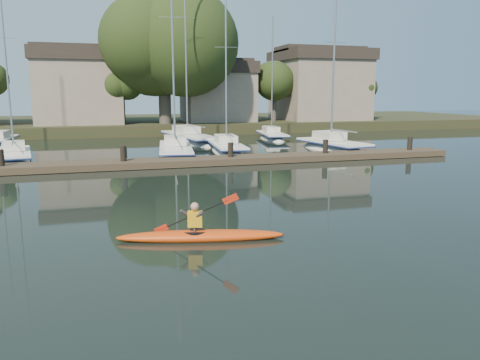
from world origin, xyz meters
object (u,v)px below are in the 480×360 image
object	(u,v)px
sailboat_1	(15,163)
sailboat_7	(272,141)
dock	(179,162)
sailboat_4	(332,153)
sailboat_3	(227,154)
kayak	(200,234)
sailboat_6	(189,144)
sailboat_2	(176,158)

from	to	relation	value
sailboat_1	sailboat_7	world-z (taller)	sailboat_1
dock	sailboat_4	bearing A→B (deg)	19.00
dock	sailboat_7	xyz separation A→B (m)	(10.31, 13.02, -0.38)
sailboat_3	sailboat_7	xyz separation A→B (m)	(6.17, 7.85, 0.01)
sailboat_1	kayak	bearing A→B (deg)	-76.19
sailboat_6	sailboat_3	bearing A→B (deg)	-89.44
sailboat_1	sailboat_3	size ratio (longest dim) A/B	1.02
dock	sailboat_2	xyz separation A→B (m)	(0.48, 4.44, -0.39)
sailboat_2	sailboat_3	xyz separation A→B (m)	(3.67, 0.73, 0.00)
dock	sailboat_4	size ratio (longest dim) A/B	2.62
sailboat_2	sailboat_7	xyz separation A→B (m)	(9.83, 8.58, 0.01)
dock	sailboat_2	size ratio (longest dim) A/B	2.29
sailboat_1	sailboat_2	distance (m)	9.71
kayak	sailboat_3	bearing A→B (deg)	85.25
sailboat_1	sailboat_3	world-z (taller)	sailboat_1
dock	sailboat_3	world-z (taller)	sailboat_3
kayak	sailboat_2	world-z (taller)	sailboat_2
sailboat_3	sailboat_7	size ratio (longest dim) A/B	1.05
sailboat_7	sailboat_4	bearing A→B (deg)	-74.05
sailboat_3	sailboat_4	size ratio (longest dim) A/B	0.94
kayak	sailboat_7	xyz separation A→B (m)	(11.87, 26.59, -0.35)
dock	sailboat_4	world-z (taller)	sailboat_4
dock	sailboat_1	xyz separation A→B (m)	(-9.22, 5.02, -0.37)
sailboat_2	sailboat_7	world-z (taller)	sailboat_2
dock	sailboat_4	distance (m)	12.24
sailboat_3	sailboat_1	bearing A→B (deg)	-174.33
sailboat_2	dock	bearing A→B (deg)	-88.99
kayak	sailboat_2	xyz separation A→B (m)	(2.03, 18.01, -0.37)
sailboat_1	sailboat_2	size ratio (longest dim) A/B	0.83
sailboat_3	kayak	bearing A→B (deg)	-101.92
kayak	sailboat_4	xyz separation A→B (m)	(13.12, 17.55, -0.39)
dock	sailboat_7	distance (m)	16.61
sailboat_1	sailboat_4	size ratio (longest dim) A/B	0.96
sailboat_6	sailboat_7	xyz separation A→B (m)	(7.49, 0.42, 0.03)
dock	sailboat_6	size ratio (longest dim) A/B	1.99
sailboat_4	dock	bearing A→B (deg)	-169.56
sailboat_3	sailboat_6	bearing A→B (deg)	105.10
dock	sailboat_1	world-z (taller)	sailboat_1
sailboat_3	sailboat_7	bearing A→B (deg)	56.85
sailboat_4	sailboat_6	distance (m)	12.28
sailboat_4	sailboat_6	bearing A→B (deg)	126.84
sailboat_7	sailboat_2	bearing A→B (deg)	-130.82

